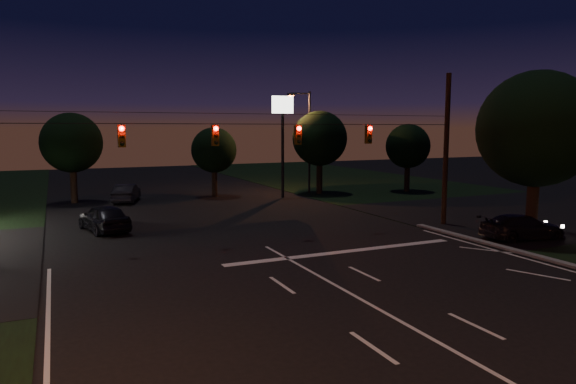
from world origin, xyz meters
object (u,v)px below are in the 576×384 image
tree_right_near (534,130)px  car_cross (522,227)px  car_oncoming_a (104,218)px  car_oncoming_b (126,193)px  utility_pole_right (443,224)px

tree_right_near → car_cross: 5.07m
car_oncoming_a → car_oncoming_b: size_ratio=1.05×
car_oncoming_a → utility_pole_right: bearing=148.0°
car_cross → tree_right_near: bearing=-66.6°
car_oncoming_b → car_cross: bearing=144.5°
car_oncoming_a → car_cross: (19.76, -11.33, -0.12)m
utility_pole_right → car_oncoming_a: 19.94m
car_oncoming_a → car_cross: car_oncoming_a is taller
tree_right_near → car_oncoming_a: bearing=151.3°
utility_pole_right → car_oncoming_b: 24.06m
utility_pole_right → car_oncoming_b: utility_pole_right is taller
utility_pole_right → tree_right_near: 7.61m
utility_pole_right → tree_right_near: bearing=-72.5°
utility_pole_right → car_cross: utility_pole_right is taller
car_oncoming_a → car_cross: bearing=136.7°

